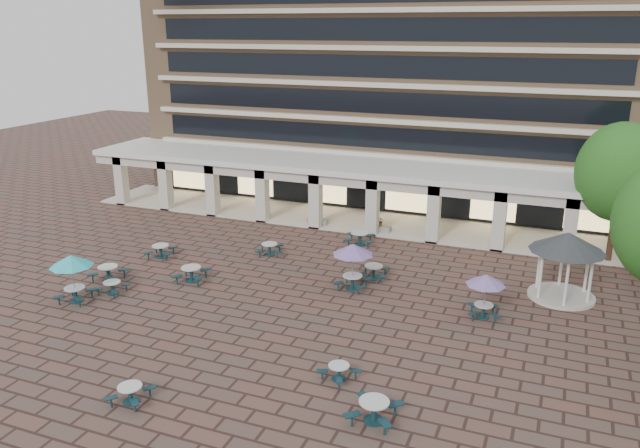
# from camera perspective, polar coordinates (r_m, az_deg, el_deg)

# --- Properties ---
(ground) EXTENTS (120.00, 120.00, 0.00)m
(ground) POSITION_cam_1_polar(r_m,az_deg,el_deg) (33.46, -5.06, -6.82)
(ground) COLOR brown
(ground) RESTS_ON ground
(apartment_building) EXTENTS (40.00, 15.50, 25.20)m
(apartment_building) POSITION_cam_1_polar(r_m,az_deg,el_deg) (54.39, 7.12, 16.25)
(apartment_building) COLOR #A4805C
(apartment_building) RESTS_ON ground
(retail_arcade) EXTENTS (42.00, 6.60, 4.40)m
(retail_arcade) POSITION_cam_1_polar(r_m,az_deg,el_deg) (45.46, 3.20, 3.86)
(retail_arcade) COLOR white
(retail_arcade) RESTS_ON ground
(picnic_table_0) EXTENTS (1.58, 1.58, 0.70)m
(picnic_table_0) POSITION_cam_1_polar(r_m,az_deg,el_deg) (35.58, -18.47, -5.45)
(picnic_table_0) COLOR #15353F
(picnic_table_0) RESTS_ON ground
(picnic_table_2) EXTENTS (1.68, 1.68, 0.71)m
(picnic_table_2) POSITION_cam_1_polar(r_m,az_deg,el_deg) (25.79, -16.95, -14.52)
(picnic_table_2) COLOR #15353F
(picnic_table_2) RESTS_ON ground
(picnic_table_3) EXTENTS (1.95, 1.95, 0.85)m
(picnic_table_3) POSITION_cam_1_polar(r_m,az_deg,el_deg) (23.77, 4.96, -16.50)
(picnic_table_3) COLOR #15353F
(picnic_table_3) RESTS_ON ground
(picnic_table_4) EXTENTS (2.22, 2.22, 2.56)m
(picnic_table_4) POSITION_cam_1_polar(r_m,az_deg,el_deg) (34.65, -21.79, -3.30)
(picnic_table_4) COLOR #15353F
(picnic_table_4) RESTS_ON ground
(picnic_table_5) EXTENTS (1.89, 1.89, 0.83)m
(picnic_table_5) POSITION_cam_1_polar(r_m,az_deg,el_deg) (37.49, -18.79, -4.16)
(picnic_table_5) COLOR #15353F
(picnic_table_5) RESTS_ON ground
(picnic_table_6) EXTENTS (2.26, 2.26, 2.61)m
(picnic_table_6) POSITION_cam_1_polar(r_m,az_deg,el_deg) (33.74, 3.03, -2.49)
(picnic_table_6) COLOR #15353F
(picnic_table_6) RESTS_ON ground
(picnic_table_7) EXTENTS (1.81, 1.81, 0.66)m
(picnic_table_7) POSITION_cam_1_polar(r_m,az_deg,el_deg) (26.15, 1.74, -13.26)
(picnic_table_7) COLOR #15353F
(picnic_table_7) RESTS_ON ground
(picnic_table_8) EXTENTS (2.02, 2.02, 0.79)m
(picnic_table_8) POSITION_cam_1_polar(r_m,az_deg,el_deg) (40.20, -14.36, -2.32)
(picnic_table_8) COLOR #15353F
(picnic_table_8) RESTS_ON ground
(picnic_table_9) EXTENTS (2.12, 2.12, 0.85)m
(picnic_table_9) POSITION_cam_1_polar(r_m,az_deg,el_deg) (36.11, -11.69, -4.38)
(picnic_table_9) COLOR #15353F
(picnic_table_9) RESTS_ON ground
(picnic_table_10) EXTENTS (1.89, 1.89, 0.79)m
(picnic_table_10) POSITION_cam_1_polar(r_m,az_deg,el_deg) (35.86, 4.92, -4.27)
(picnic_table_10) COLOR #15353F
(picnic_table_10) RESTS_ON ground
(picnic_table_11) EXTENTS (1.97, 1.97, 2.28)m
(picnic_table_11) POSITION_cam_1_polar(r_m,az_deg,el_deg) (31.58, 14.92, -5.09)
(picnic_table_11) COLOR #15353F
(picnic_table_11) RESTS_ON ground
(picnic_table_12) EXTENTS (2.00, 2.00, 0.75)m
(picnic_table_12) POSITION_cam_1_polar(r_m,az_deg,el_deg) (39.46, -4.63, -2.21)
(picnic_table_12) COLOR #15353F
(picnic_table_12) RESTS_ON ground
(picnic_table_13) EXTENTS (2.16, 2.16, 0.87)m
(picnic_table_13) POSITION_cam_1_polar(r_m,az_deg,el_deg) (41.18, 3.65, -1.23)
(picnic_table_13) COLOR #15353F
(picnic_table_13) RESTS_ON ground
(gazebo) EXTENTS (3.88, 3.88, 3.61)m
(gazebo) POSITION_cam_1_polar(r_m,az_deg,el_deg) (34.93, 21.64, -2.18)
(gazebo) COLOR beige
(gazebo) RESTS_ON ground
(tree_east_c) EXTENTS (5.16, 5.16, 8.59)m
(tree_east_c) POSITION_cam_1_polar(r_m,az_deg,el_deg) (40.76, 25.81, 4.27)
(tree_east_c) COLOR #3E2619
(tree_east_c) RESTS_ON ground
(planter_left) EXTENTS (1.50, 0.65, 1.19)m
(planter_left) POSITION_cam_1_polar(r_m,az_deg,el_deg) (45.14, -0.23, 0.43)
(planter_left) COLOR gray
(planter_left) RESTS_ON ground
(planter_right) EXTENTS (1.50, 0.74, 1.18)m
(planter_right) POSITION_cam_1_polar(r_m,az_deg,el_deg) (43.69, 5.51, -0.25)
(planter_right) COLOR gray
(planter_right) RESTS_ON ground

